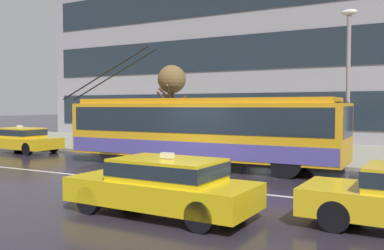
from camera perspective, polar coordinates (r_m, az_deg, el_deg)
name	(u,v)px	position (r m, az deg, el deg)	size (l,w,h in m)	color
ground_plane	(178,178)	(14.43, -1.87, -7.08)	(160.00, 160.00, 0.00)	#25212C
sidewalk_slab	(267,150)	(22.85, 10.04, -3.34)	(80.00, 10.00, 0.14)	gray
lane_centre_line	(159,183)	(13.42, -4.49, -7.81)	(72.00, 0.14, 0.01)	silver
trolleybus	(200,129)	(16.87, 1.14, -0.52)	(12.59, 2.60, 4.88)	gold
taxi_queued_behind_bus	(21,139)	(23.89, -21.92, -1.71)	(4.38, 1.98, 1.39)	yellow
taxi_oncoming_near	(163,183)	(9.56, -3.87, -7.82)	(4.38, 1.85, 1.39)	yellow
bus_shelter	(230,114)	(20.32, 5.08, 1.51)	(3.99, 1.65, 2.55)	gray
pedestrian_at_shelter	(215,120)	(20.23, 3.12, 0.68)	(1.47, 1.47, 1.95)	#4F4D44
pedestrian_approaching_curb	(285,119)	(20.20, 12.32, 0.80)	(1.51, 1.51, 2.02)	#1A2847
pedestrian_walking_past	(245,121)	(19.29, 7.19, 0.55)	(1.51, 1.51, 1.96)	black
street_lamp	(348,72)	(17.38, 20.23, 6.67)	(0.60, 0.32, 5.95)	gray
street_tree_bare	(172,82)	(21.90, -2.74, 5.77)	(1.46, 1.67, 4.37)	brown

